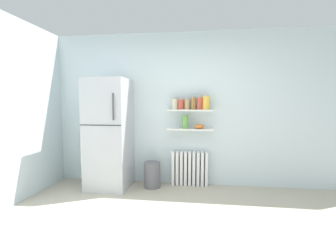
{
  "coord_description": "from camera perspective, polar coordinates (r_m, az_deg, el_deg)",
  "views": [
    {
      "loc": [
        0.37,
        -2.25,
        1.41
      ],
      "look_at": [
        -0.16,
        1.6,
        1.05
      ],
      "focal_mm": 26.55,
      "sensor_mm": 36.0,
      "label": 1
    }
  ],
  "objects": [
    {
      "name": "ground_plane",
      "position": [
        3.11,
        0.24,
        -21.64
      ],
      "size": [
        7.04,
        7.04,
        0.0
      ],
      "primitive_type": "plane",
      "color": "#B2A893"
    },
    {
      "name": "back_wall",
      "position": [
        4.32,
        2.99,
        3.82
      ],
      "size": [
        7.04,
        0.1,
        2.6
      ],
      "primitive_type": "cube",
      "color": "silver",
      "rests_on": "ground_plane"
    },
    {
      "name": "refrigerator",
      "position": [
        4.22,
        -13.36,
        -1.78
      ],
      "size": [
        0.66,
        0.72,
        1.8
      ],
      "color": "#B7BABF",
      "rests_on": "ground_plane"
    },
    {
      "name": "radiator",
      "position": [
        4.32,
        5.02,
        -9.72
      ],
      "size": [
        0.62,
        0.12,
        0.58
      ],
      "color": "white",
      "rests_on": "ground_plane"
    },
    {
      "name": "wall_shelf_lower",
      "position": [
        4.17,
        5.07,
        -0.78
      ],
      "size": [
        0.76,
        0.22,
        0.02
      ],
      "primitive_type": "cube",
      "color": "white"
    },
    {
      "name": "wall_shelf_upper",
      "position": [
        4.15,
        5.11,
        3.61
      ],
      "size": [
        0.76,
        0.22,
        0.02
      ],
      "primitive_type": "cube",
      "color": "white"
    },
    {
      "name": "storage_jar_0",
      "position": [
        4.17,
        1.55,
        5.14
      ],
      "size": [
        0.1,
        0.1,
        0.2
      ],
      "color": "beige",
      "rests_on": "wall_shelf_upper"
    },
    {
      "name": "storage_jar_1",
      "position": [
        4.16,
        2.97,
        5.06
      ],
      "size": [
        0.09,
        0.09,
        0.19
      ],
      "color": "#C64C38",
      "rests_on": "wall_shelf_upper"
    },
    {
      "name": "storage_jar_2",
      "position": [
        4.15,
        4.4,
        5.05
      ],
      "size": [
        0.09,
        0.09,
        0.19
      ],
      "color": "tan",
      "rests_on": "wall_shelf_upper"
    },
    {
      "name": "storage_jar_3",
      "position": [
        4.14,
        5.84,
        5.26
      ],
      "size": [
        0.08,
        0.08,
        0.22
      ],
      "color": "olive",
      "rests_on": "wall_shelf_upper"
    },
    {
      "name": "storage_jar_4",
      "position": [
        4.14,
        7.27,
        5.24
      ],
      "size": [
        0.1,
        0.1,
        0.22
      ],
      "color": "#C64C38",
      "rests_on": "wall_shelf_upper"
    },
    {
      "name": "storage_jar_5",
      "position": [
        4.14,
        8.71,
        5.37
      ],
      "size": [
        0.11,
        0.11,
        0.24
      ],
      "color": "yellow",
      "rests_on": "wall_shelf_upper"
    },
    {
      "name": "vase",
      "position": [
        4.16,
        3.91,
        0.93
      ],
      "size": [
        0.1,
        0.1,
        0.22
      ],
      "primitive_type": "cylinder",
      "color": "#66A84C",
      "rests_on": "wall_shelf_lower"
    },
    {
      "name": "shelf_bowl",
      "position": [
        4.16,
        7.15,
        -0.11
      ],
      "size": [
        0.17,
        0.17,
        0.08
      ],
      "primitive_type": "ellipsoid",
      "color": "orange",
      "rests_on": "wall_shelf_lower"
    },
    {
      "name": "trash_bin",
      "position": [
        4.24,
        -3.66,
        -11.09
      ],
      "size": [
        0.27,
        0.27,
        0.43
      ],
      "primitive_type": "cylinder",
      "color": "slate",
      "rests_on": "ground_plane"
    }
  ]
}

